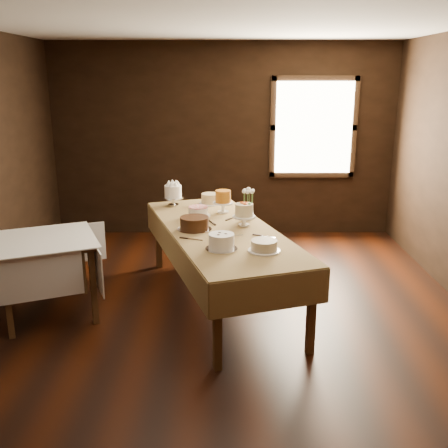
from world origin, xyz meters
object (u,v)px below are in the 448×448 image
cake_caramel (223,203)px  flower_vase (248,213)px  cake_swirl (221,242)px  cake_server_b (268,237)px  cake_server_c (210,221)px  cake_server_d (235,217)px  cake_meringue (173,196)px  cake_speckled (210,199)px  cake_cream (264,246)px  display_table (221,234)px  cake_flowers (244,216)px  cake_chocolate (194,224)px  cake_server_e (195,240)px  cake_lattice (198,212)px  cake_server_a (236,236)px  side_table (45,248)px

cake_caramel → flower_vase: (0.27, -0.28, -0.05)m
cake_swirl → cake_server_b: bearing=38.8°
cake_server_c → cake_server_d: 0.31m
cake_swirl → flower_vase: 1.05m
cake_server_b → cake_swirl: bearing=-114.2°
cake_meringue → cake_speckled: size_ratio=0.98×
cake_cream → cake_server_c: 1.09m
display_table → cake_server_c: bearing=114.0°
cake_meringue → cake_flowers: size_ratio=1.07×
cake_meringue → flower_vase: (0.87, -0.61, -0.05)m
cake_swirl → cake_server_b: 0.58m
cake_chocolate → cake_server_e: (0.03, -0.32, -0.06)m
cake_lattice → cake_caramel: size_ratio=1.03×
cake_chocolate → cake_cream: (0.65, -0.65, -0.02)m
cake_meringue → cake_server_e: 1.38m
cake_meringue → cake_server_a: cake_meringue is taller
cake_lattice → cake_chocolate: bearing=-91.4°
cake_server_b → cake_server_e: (-0.70, -0.08, 0.00)m
cake_meringue → cake_server_b: size_ratio=1.11×
cake_flowers → cake_server_e: cake_flowers is taller
cake_speckled → cake_server_d: bearing=-65.4°
cake_cream → cake_server_d: bearing=101.9°
cake_server_d → cake_meringue: bearing=89.3°
side_table → cake_server_e: (1.48, -0.10, 0.12)m
cake_chocolate → cake_server_a: cake_chocolate is taller
side_table → cake_speckled: bearing=39.7°
cake_lattice → cake_swirl: bearing=-77.0°
cake_speckled → cake_server_b: size_ratio=1.13×
cake_chocolate → cake_swirl: (0.27, -0.61, 0.00)m
cake_meringue → cake_cream: bearing=-59.9°
cake_caramel → cake_server_c: cake_caramel is taller
cake_cream → cake_server_c: size_ratio=1.24×
cake_speckled → cake_server_e: size_ratio=1.13×
cake_meringue → cake_speckled: bearing=10.8°
cake_chocolate → cake_server_c: 0.35m
cake_swirl → cake_server_a: bearing=71.4°
side_table → cake_meringue: 1.70m
cake_caramel → cake_cream: bearing=-74.8°
cake_meringue → cake_server_d: size_ratio=1.11×
cake_speckled → cake_caramel: (0.16, -0.41, 0.05)m
cake_server_a → cake_server_d: 0.67m
cake_server_c → cake_server_e: (-0.12, -0.64, 0.00)m
cake_server_a → cake_speckled: bearing=85.3°
cake_flowers → cake_server_c: bearing=155.7°
cake_cream → cake_server_b: size_ratio=1.24×
cake_server_a → cake_server_c: same height
cake_server_c → side_table: bearing=86.4°
cake_cream → cake_server_a: 0.52m
cake_flowers → cake_chocolate: bearing=-163.5°
cake_cream → flower_vase: (-0.09, 1.06, 0.02)m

